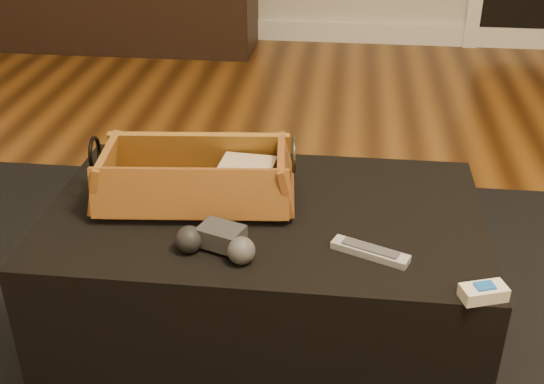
# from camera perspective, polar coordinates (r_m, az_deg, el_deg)

# --- Properties ---
(floor) EXTENTS (5.00, 5.50, 0.01)m
(floor) POSITION_cam_1_polar(r_m,az_deg,el_deg) (1.85, 0.71, -12.69)
(floor) COLOR brown
(floor) RESTS_ON ground
(baseboard) EXTENTS (5.00, 0.04, 0.12)m
(baseboard) POSITION_cam_1_polar(r_m,az_deg,el_deg) (4.27, 4.64, 13.22)
(baseboard) COLOR white
(baseboard) RESTS_ON floor
(area_rug) EXTENTS (2.60, 2.00, 0.01)m
(area_rug) POSITION_cam_1_polar(r_m,az_deg,el_deg) (1.79, -0.77, -14.16)
(area_rug) COLOR black
(area_rug) RESTS_ON floor
(ottoman) EXTENTS (1.00, 0.60, 0.42)m
(ottoman) POSITION_cam_1_polar(r_m,az_deg,el_deg) (1.69, -0.60, -7.66)
(ottoman) COLOR black
(ottoman) RESTS_ON area_rug
(tv_remote) EXTENTS (0.25, 0.10, 0.03)m
(tv_remote) POSITION_cam_1_polar(r_m,az_deg,el_deg) (1.59, -7.26, -0.06)
(tv_remote) COLOR black
(tv_remote) RESTS_ON wicker_basket
(cloth_bundle) EXTENTS (0.13, 0.10, 0.07)m
(cloth_bundle) POSITION_cam_1_polar(r_m,az_deg,el_deg) (1.61, -2.01, 1.46)
(cloth_bundle) COLOR #C3AE87
(cloth_bundle) RESTS_ON wicker_basket
(wicker_basket) EXTENTS (0.48, 0.28, 0.16)m
(wicker_basket) POSITION_cam_1_polar(r_m,az_deg,el_deg) (1.59, -6.42, 1.02)
(wicker_basket) COLOR #9C5D23
(wicker_basket) RESTS_ON ottoman
(game_controller) EXTENTS (0.18, 0.13, 0.06)m
(game_controller) POSITION_cam_1_polar(r_m,az_deg,el_deg) (1.41, -4.59, -4.14)
(game_controller) COLOR #29292B
(game_controller) RESTS_ON ottoman
(silver_remote) EXTENTS (0.17, 0.10, 0.02)m
(silver_remote) POSITION_cam_1_polar(r_m,az_deg,el_deg) (1.42, 8.21, -4.95)
(silver_remote) COLOR #A5A6AC
(silver_remote) RESTS_ON ottoman
(cream_gadget) EXTENTS (0.10, 0.07, 0.03)m
(cream_gadget) POSITION_cam_1_polar(r_m,az_deg,el_deg) (1.35, 17.28, -8.02)
(cream_gadget) COLOR beige
(cream_gadget) RESTS_ON ottoman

